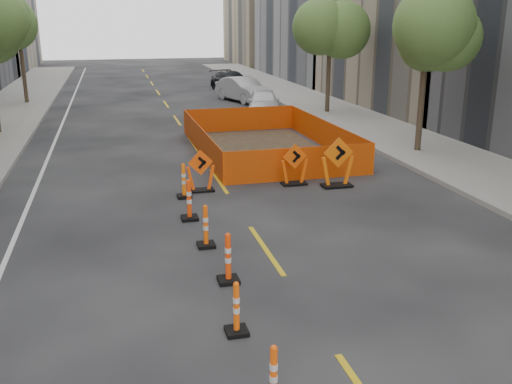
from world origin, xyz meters
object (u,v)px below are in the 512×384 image
object	(u,v)px
channelizer_4	(228,258)
channelizer_6	(189,200)
channelizer_3	(236,308)
channelizer_5	(206,226)
channelizer_2	(274,376)
parked_car_mid	(243,89)
parked_car_far	(232,81)
channelizer_7	(184,181)
chevron_sign_right	(338,162)
chevron_sign_left	(201,171)
chevron_sign_center	(294,164)
parked_car_near	(264,102)

from	to	relation	value
channelizer_4	channelizer_6	xyz separation A→B (m)	(-0.26, 3.96, 0.02)
channelizer_3	channelizer_5	bearing A→B (deg)	88.24
channelizer_2	channelizer_6	xyz separation A→B (m)	(-0.10, 7.91, 0.08)
channelizer_3	parked_car_mid	size ratio (longest dim) A/B	0.21
parked_car_far	channelizer_7	bearing A→B (deg)	-115.34
channelizer_7	chevron_sign_right	distance (m)	4.89
channelizer_6	channelizer_7	xyz separation A→B (m)	(0.10, 1.98, -0.03)
channelizer_7	parked_car_far	size ratio (longest dim) A/B	0.22
parked_car_mid	parked_car_far	distance (m)	5.52
channelizer_7	chevron_sign_left	bearing A→B (deg)	41.43
chevron_sign_center	chevron_sign_right	world-z (taller)	chevron_sign_right
channelizer_7	parked_car_near	size ratio (longest dim) A/B	0.25
channelizer_5	channelizer_2	bearing A→B (deg)	-90.25
parked_car_near	parked_car_far	size ratio (longest dim) A/B	0.86
channelizer_2	parked_car_far	bearing A→B (deg)	79.18
parked_car_near	parked_car_far	distance (m)	11.09
channelizer_3	parked_car_near	size ratio (longest dim) A/B	0.23
channelizer_5	channelizer_6	xyz separation A→B (m)	(-0.12, 1.98, 0.04)
parked_car_near	parked_car_mid	world-z (taller)	parked_car_mid
channelizer_3	chevron_sign_center	world-z (taller)	chevron_sign_center
channelizer_6	chevron_sign_left	bearing A→B (deg)	74.40
chevron_sign_left	chevron_sign_right	distance (m)	4.33
parked_car_far	chevron_sign_right	bearing A→B (deg)	-104.52
channelizer_3	channelizer_4	size ratio (longest dim) A/B	0.90
channelizer_3	channelizer_6	distance (m)	5.94
parked_car_near	channelizer_4	bearing A→B (deg)	-93.61
channelizer_4	channelizer_5	xyz separation A→B (m)	(-0.14, 1.98, -0.02)
channelizer_5	parked_car_far	distance (m)	29.79
channelizer_7	chevron_sign_left	distance (m)	0.80
channelizer_2	chevron_sign_right	bearing A→B (deg)	63.60
channelizer_4	chevron_sign_center	world-z (taller)	chevron_sign_center
chevron_sign_center	parked_car_mid	distance (m)	19.23
channelizer_3	parked_car_far	world-z (taller)	parked_car_far
channelizer_6	parked_car_near	xyz separation A→B (m)	(6.28, 15.97, 0.15)
chevron_sign_right	parked_car_far	distance (m)	25.18
channelizer_4	channelizer_6	size ratio (longest dim) A/B	0.96
chevron_sign_center	parked_car_mid	size ratio (longest dim) A/B	0.29
channelizer_3	chevron_sign_right	xyz separation A→B (m)	(4.99, 7.88, 0.32)
channelizer_7	channelizer_3	bearing A→B (deg)	-90.75
channelizer_4	channelizer_3	bearing A→B (deg)	-97.41
channelizer_5	channelizer_4	bearing A→B (deg)	-86.07
channelizer_3	channelizer_4	distance (m)	2.00
chevron_sign_left	parked_car_far	bearing A→B (deg)	66.23
channelizer_4	chevron_sign_center	distance (m)	7.33
channelizer_6	channelizer_7	size ratio (longest dim) A/B	1.06
chevron_sign_center	parked_car_near	xyz separation A→B (m)	(2.55, 13.48, 0.03)
channelizer_4	channelizer_6	bearing A→B (deg)	93.73
channelizer_2	channelizer_5	distance (m)	5.94
channelizer_5	parked_car_near	size ratio (longest dim) A/B	0.25
parked_car_mid	parked_car_far	bearing A→B (deg)	67.72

